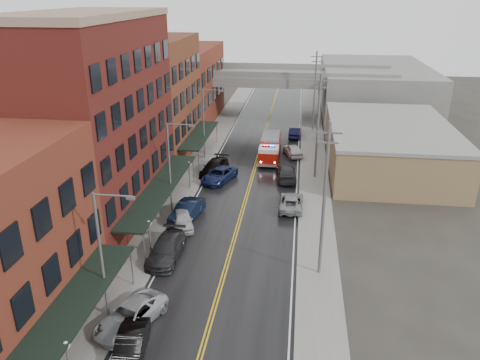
{
  "coord_description": "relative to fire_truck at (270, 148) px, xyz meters",
  "views": [
    {
      "loc": [
        5.17,
        -16.07,
        20.11
      ],
      "look_at": [
        -0.33,
        25.86,
        3.0
      ],
      "focal_mm": 35.0,
      "sensor_mm": 36.0,
      "label": 1
    }
  ],
  "objects": [
    {
      "name": "parked_car_left_6",
      "position": [
        -5.16,
        -8.31,
        -0.81
      ],
      "size": [
        4.09,
        5.87,
        1.49
      ],
      "primitive_type": "imported",
      "rotation": [
        0.0,
        0.0,
        -0.33
      ],
      "color": "#14204C",
      "rests_on": "ground"
    },
    {
      "name": "awning_1",
      "position": [
        -9.05,
        -17.89,
        1.44
      ],
      "size": [
        2.6,
        18.0,
        3.09
      ],
      "color": "black",
      "rests_on": "ground"
    },
    {
      "name": "globe_lamp_0",
      "position": [
        -7.96,
        -38.89,
        0.76
      ],
      "size": [
        0.44,
        0.44,
        3.12
      ],
      "color": "#59595B",
      "rests_on": "ground"
    },
    {
      "name": "tan_building",
      "position": [
        14.44,
        -0.89,
        0.95
      ],
      "size": [
        14.0,
        22.0,
        5.0
      ],
      "primitive_type": "cube",
      "color": "#8F734D",
      "rests_on": "ground"
    },
    {
      "name": "parked_car_right_0",
      "position": [
        3.16,
        -14.48,
        -0.85
      ],
      "size": [
        2.37,
        5.08,
        1.41
      ],
      "primitive_type": "imported",
      "rotation": [
        0.0,
        0.0,
        3.14
      ],
      "color": "gray",
      "rests_on": "ground"
    },
    {
      "name": "brick_building_b",
      "position": [
        -14.86,
        -17.89,
        7.45
      ],
      "size": [
        9.0,
        20.0,
        18.0
      ],
      "primitive_type": "cube",
      "color": "#551A16",
      "rests_on": "ground"
    },
    {
      "name": "street_lamp_1",
      "position": [
        -8.11,
        -16.89,
        3.63
      ],
      "size": [
        2.64,
        0.22,
        9.0
      ],
      "color": "#59595B",
      "rests_on": "ground"
    },
    {
      "name": "sidewalk_right",
      "position": [
        5.74,
        -10.89,
        -1.48
      ],
      "size": [
        3.0,
        160.0,
        0.15
      ],
      "primitive_type": "cube",
      "color": "slate",
      "rests_on": "ground"
    },
    {
      "name": "sidewalk_left",
      "position": [
        -8.86,
        -10.89,
        -1.48
      ],
      "size": [
        3.0,
        160.0,
        0.15
      ],
      "primitive_type": "cube",
      "color": "slate",
      "rests_on": "ground"
    },
    {
      "name": "awning_2",
      "position": [
        -9.05,
        -0.39,
        1.43
      ],
      "size": [
        2.6,
        13.0,
        3.09
      ],
      "color": "black",
      "rests_on": "ground"
    },
    {
      "name": "curb_left",
      "position": [
        -7.21,
        -10.89,
        -1.48
      ],
      "size": [
        0.3,
        160.0,
        0.15
      ],
      "primitive_type": "cube",
      "color": "gray",
      "rests_on": "ground"
    },
    {
      "name": "parked_car_right_2",
      "position": [
        2.93,
        1.71,
        -0.79
      ],
      "size": [
        3.05,
        4.84,
        1.54
      ],
      "primitive_type": "imported",
      "rotation": [
        0.0,
        0.0,
        3.44
      ],
      "color": "silver",
      "rests_on": "ground"
    },
    {
      "name": "right_far_block",
      "position": [
        16.44,
        29.11,
        2.45
      ],
      "size": [
        18.0,
        30.0,
        8.0
      ],
      "primitive_type": "cube",
      "color": "slate",
      "rests_on": "ground"
    },
    {
      "name": "curb_right",
      "position": [
        4.09,
        -10.89,
        -1.48
      ],
      "size": [
        0.3,
        160.0,
        0.15
      ],
      "primitive_type": "cube",
      "color": "gray",
      "rests_on": "ground"
    },
    {
      "name": "parked_car_left_5",
      "position": [
        -6.56,
        -18.09,
        -0.72
      ],
      "size": [
        2.77,
        5.33,
        1.67
      ],
      "primitive_type": "imported",
      "rotation": [
        0.0,
        0.0,
        -0.21
      ],
      "color": "black",
      "rests_on": "ground"
    },
    {
      "name": "parked_car_right_1",
      "position": [
        2.39,
        -6.69,
        -0.77
      ],
      "size": [
        2.64,
        5.56,
        1.57
      ],
      "primitive_type": "imported",
      "rotation": [
        0.0,
        0.0,
        3.23
      ],
      "color": "#2B2C2E",
      "rests_on": "ground"
    },
    {
      "name": "parked_car_left_4",
      "position": [
        -6.56,
        -19.72,
        -0.81
      ],
      "size": [
        3.05,
        4.71,
        1.49
      ],
      "primitive_type": "imported",
      "rotation": [
        0.0,
        0.0,
        0.32
      ],
      "color": "#B5B5B5",
      "rests_on": "ground"
    },
    {
      "name": "parked_car_left_1",
      "position": [
        -5.61,
        -36.19,
        -0.8
      ],
      "size": [
        2.19,
        4.75,
        1.51
      ],
      "primitive_type": "imported",
      "rotation": [
        0.0,
        0.0,
        0.13
      ],
      "color": "black",
      "rests_on": "ground"
    },
    {
      "name": "fire_truck",
      "position": [
        0.0,
        0.0,
        0.0
      ],
      "size": [
        3.24,
        7.89,
        2.87
      ],
      "rotation": [
        0.0,
        0.0,
        0.01
      ],
      "color": "#900F06",
      "rests_on": "ground"
    },
    {
      "name": "utility_pole_1",
      "position": [
        5.64,
        -5.89,
        4.75
      ],
      "size": [
        1.8,
        0.24,
        12.0
      ],
      "color": "#59595B",
      "rests_on": "ground"
    },
    {
      "name": "street_lamp_0",
      "position": [
        -8.11,
        -32.89,
        3.63
      ],
      "size": [
        2.64,
        0.22,
        9.0
      ],
      "color": "#59595B",
      "rests_on": "ground"
    },
    {
      "name": "globe_lamp_1",
      "position": [
        -7.96,
        -24.89,
        0.76
      ],
      "size": [
        0.44,
        0.44,
        3.12
      ],
      "color": "#59595B",
      "rests_on": "ground"
    },
    {
      "name": "brick_building_far",
      "position": [
        -14.86,
        17.11,
        4.45
      ],
      "size": [
        9.0,
        20.0,
        12.0
      ],
      "primitive_type": "cube",
      "color": "brown",
      "rests_on": "ground"
    },
    {
      "name": "street_lamp_2",
      "position": [
        -8.11,
        -0.89,
        3.63
      ],
      "size": [
        2.64,
        0.22,
        9.0
      ],
      "color": "#59595B",
      "rests_on": "ground"
    },
    {
      "name": "parked_car_left_2",
      "position": [
        -6.56,
        -33.54,
        -0.79
      ],
      "size": [
        4.19,
        6.0,
        1.52
      ],
      "primitive_type": "imported",
      "rotation": [
        0.0,
        0.0,
        -0.34
      ],
      "color": "#A3A7AB",
      "rests_on": "ground"
    },
    {
      "name": "parked_car_left_7",
      "position": [
        -6.1,
        -6.09,
        -0.74
      ],
      "size": [
        3.18,
        5.9,
        1.62
      ],
      "primitive_type": "imported",
      "rotation": [
        0.0,
        0.0,
        -0.17
      ],
      "color": "black",
      "rests_on": "ground"
    },
    {
      "name": "road",
      "position": [
        -1.56,
        -10.89,
        -1.54
      ],
      "size": [
        11.0,
        160.0,
        0.02
      ],
      "primitive_type": "cube",
      "color": "black",
      "rests_on": "ground"
    },
    {
      "name": "brick_building_c",
      "position": [
        -14.86,
        -0.39,
        5.95
      ],
      "size": [
        9.0,
        15.0,
        15.0
      ],
      "primitive_type": "cube",
      "color": "brown",
      "rests_on": "ground"
    },
    {
      "name": "parked_car_left_3",
      "position": [
        -6.56,
        -25.19,
        -0.72
      ],
      "size": [
        2.34,
        5.73,
        1.66
      ],
      "primitive_type": "imported",
      "rotation": [
        0.0,
        0.0,
        -0.0
      ],
      "color": "#27272A",
      "rests_on": "ground"
    },
    {
      "name": "utility_pole_2",
      "position": [
        5.64,
        14.11,
        4.75
      ],
      "size": [
        1.8,
        0.24,
        12.0
      ],
      "color": "#59595B",
      "rests_on": "ground"
    },
    {
      "name": "overpass",
      "position": [
        -1.56,
        21.11,
        4.43
      ],
      "size": [
        40.0,
        10.0,
        7.5
      ],
      "color": "slate",
      "rests_on": "ground"
    },
    {
      "name": "awning_0",
      "position": [
        -9.05,
        -36.89,
        1.43
      ],
      "size": [
        2.6,
        16.0,
        3.09
      ],
      "color": "black",
      "rests_on": "ground"
    },
    {
      "name": "utility_pole_0",
      "position": [
        5.64,
        -25.89,
        4.75
      ],
      "size": [
        1.8,
        0.24,
        12.0
      ],
      "color": "#59595B",
      "rests_on": "ground"
    },
    {
      "name": "parked_car_right_3",
      "position": [
        3.01,
        10.2,
        -0.8
      ],
      "size": [
        1.82,
        4.67,
        1.51
      ],
      "primitive_type": "imported",
      "rotation": [
        0.0,
        0.0,
        3.09
      ],
      "color": "black",
      "rests_on": "ground"
    },
    {
      "name": "globe_lamp_2",
      "position": [
        -7.96,
        -10.89,
        0.76
      ],
      "size": [
        0.44,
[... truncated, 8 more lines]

